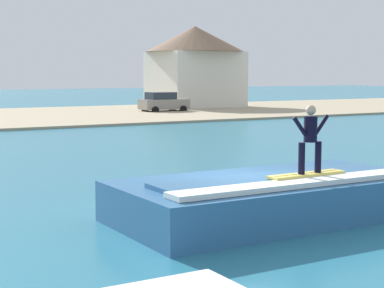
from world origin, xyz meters
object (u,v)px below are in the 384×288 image
Objects in this scene: wave_crest at (271,197)px; car_far_shore at (163,102)px; surfer at (310,136)px; surfboard at (306,174)px; house_gabled_white at (195,62)px.

car_far_shore is (17.88, 39.30, 0.43)m from wave_crest.
wave_crest is at bearing 125.19° from surfer.
surfer is at bearing -54.81° from wave_crest.
surfboard is 43.62m from car_far_shore.
car_far_shore is at bearing 66.59° from surfer.
wave_crest is 3.53× the size of surfboard.
surfboard is 0.21× the size of house_gabled_white.
house_gabled_white is at bearing 61.32° from wave_crest.
wave_crest is 4.70× the size of surfer.
surfboard is at bearing -113.50° from car_far_shore.
wave_crest is at bearing 124.96° from surfboard.
wave_crest is 1.82m from surfer.
car_far_shore is at bearing 66.50° from surfboard.
surfboard is 51.68m from house_gabled_white.
car_far_shore is at bearing -140.00° from house_gabled_white.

